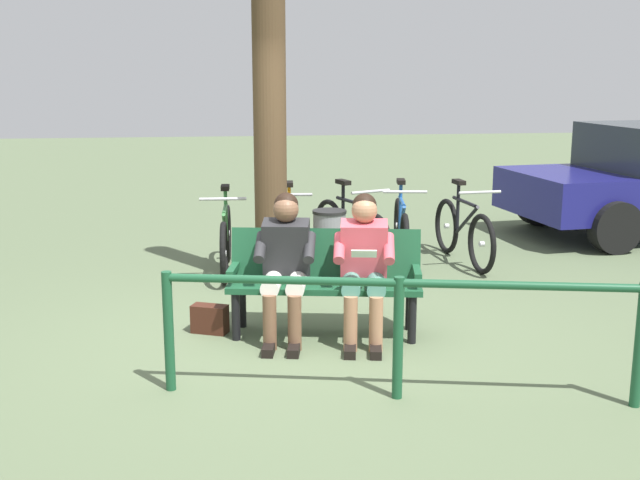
{
  "coord_description": "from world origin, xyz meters",
  "views": [
    {
      "loc": [
        0.54,
        6.19,
        2.19
      ],
      "look_at": [
        -0.28,
        -0.37,
        0.75
      ],
      "focal_mm": 44.3,
      "sensor_mm": 36.0,
      "label": 1
    }
  ],
  "objects": [
    {
      "name": "ground_plane",
      "position": [
        0.0,
        0.0,
        0.0
      ],
      "size": [
        40.0,
        40.0,
        0.0
      ],
      "primitive_type": "plane",
      "color": "#566647"
    },
    {
      "name": "bench",
      "position": [
        -0.3,
        -0.15,
        0.51
      ],
      "size": [
        1.66,
        0.76,
        0.87
      ],
      "rotation": [
        0.0,
        0.0,
        -0.18
      ],
      "color": "#194C2D",
      "rests_on": "ground"
    },
    {
      "name": "person_reading",
      "position": [
        -0.59,
        0.07,
        0.66
      ],
      "size": [
        0.54,
        0.81,
        1.2
      ],
      "rotation": [
        0.0,
        0.0,
        -0.18
      ],
      "color": "#D84C59",
      "rests_on": "ground"
    },
    {
      "name": "person_companion",
      "position": [
        0.04,
        -0.05,
        0.66
      ],
      "size": [
        0.54,
        0.81,
        1.2
      ],
      "rotation": [
        0.0,
        0.0,
        -0.18
      ],
      "color": "#262628",
      "rests_on": "ground"
    },
    {
      "name": "handbag",
      "position": [
        0.67,
        -0.25,
        0.12
      ],
      "size": [
        0.33,
        0.25,
        0.24
      ],
      "primitive_type": "cube",
      "rotation": [
        0.0,
        0.0,
        -0.4
      ],
      "color": "#3F1E14",
      "rests_on": "ground"
    },
    {
      "name": "tree_trunk",
      "position": [
        0.05,
        -1.66,
        2.08
      ],
      "size": [
        0.33,
        0.33,
        4.16
      ],
      "primitive_type": "cylinder",
      "color": "#4C3823",
      "rests_on": "ground"
    },
    {
      "name": "litter_bin",
      "position": [
        -0.55,
        -1.7,
        0.39
      ],
      "size": [
        0.35,
        0.35,
        0.77
      ],
      "color": "slate",
      "rests_on": "ground"
    },
    {
      "name": "bicycle_black",
      "position": [
        -2.19,
        -2.37,
        0.36
      ],
      "size": [
        0.48,
        1.68,
        0.94
      ],
      "rotation": [
        0.0,
        0.0,
        1.67
      ],
      "color": "black",
      "rests_on": "ground"
    },
    {
      "name": "bicycle_red",
      "position": [
        -1.49,
        -2.5,
        0.36
      ],
      "size": [
        0.48,
        1.67,
        0.94
      ],
      "rotation": [
        0.0,
        0.0,
        1.42
      ],
      "color": "black",
      "rests_on": "ground"
    },
    {
      "name": "bicycle_green",
      "position": [
        -0.91,
        -2.54,
        0.36
      ],
      "size": [
        0.71,
        1.59,
        0.94
      ],
      "rotation": [
        0.0,
        0.0,
        1.95
      ],
      "color": "black",
      "rests_on": "ground"
    },
    {
      "name": "bicycle_blue",
      "position": [
        -0.2,
        -2.47,
        0.36
      ],
      "size": [
        0.48,
        1.68,
        0.94
      ],
      "rotation": [
        0.0,
        0.0,
        1.49
      ],
      "color": "black",
      "rests_on": "ground"
    },
    {
      "name": "bicycle_silver",
      "position": [
        0.51,
        -2.28,
        0.36
      ],
      "size": [
        0.48,
        1.68,
        0.94
      ],
      "rotation": [
        0.0,
        0.0,
        1.52
      ],
      "color": "black",
      "rests_on": "ground"
    },
    {
      "name": "railing_fence",
      "position": [
        -0.6,
        1.28,
        0.59
      ],
      "size": [
        3.14,
        0.74,
        0.85
      ],
      "rotation": [
        0.0,
        0.0,
        -0.21
      ],
      "color": "#194C2D",
      "rests_on": "ground"
    }
  ]
}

